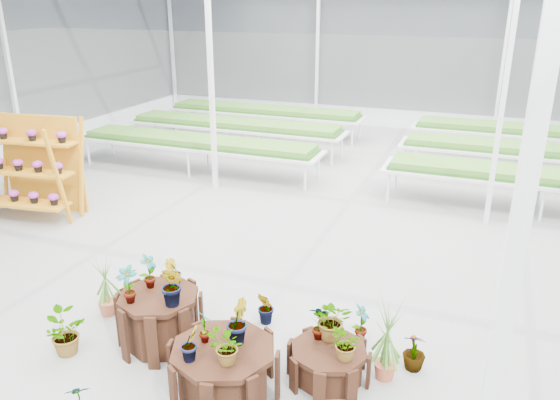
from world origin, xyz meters
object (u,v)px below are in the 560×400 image
(plinth_mid, at_px, (224,372))
(plinth_tall, at_px, (160,319))
(shelf_rack, at_px, (30,169))
(plinth_low, at_px, (328,363))

(plinth_mid, bearing_deg, plinth_tall, 153.43)
(plinth_tall, bearing_deg, shelf_rack, 149.18)
(plinth_low, bearing_deg, plinth_tall, -177.40)
(shelf_rack, bearing_deg, plinth_tall, -38.30)
(plinth_tall, xyz_separation_m, shelf_rack, (-4.79, 2.86, 0.64))
(plinth_mid, distance_m, shelf_rack, 6.95)
(plinth_mid, height_order, shelf_rack, shelf_rack)
(plinth_tall, xyz_separation_m, plinth_mid, (1.20, -0.60, -0.04))
(plinth_tall, bearing_deg, plinth_mid, -26.57)
(plinth_tall, distance_m, shelf_rack, 5.62)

